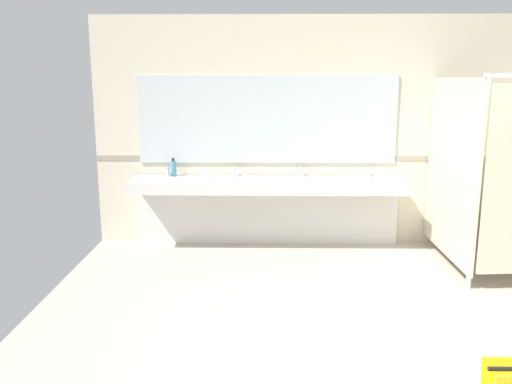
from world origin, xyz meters
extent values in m
cube|color=#B2A899|center=(0.00, 0.00, -0.05)|extent=(6.56, 6.77, 0.10)
cube|color=beige|center=(0.00, 3.14, 1.36)|extent=(6.56, 0.12, 2.71)
cube|color=#9E937F|center=(0.00, 3.08, 1.05)|extent=(6.56, 0.01, 0.06)
cube|color=silver|center=(-1.21, 2.80, 0.78)|extent=(3.17, 0.54, 0.14)
cube|color=silver|center=(-1.21, 3.02, 0.35)|extent=(3.17, 0.08, 0.71)
cube|color=beige|center=(-2.40, 2.77, 0.80)|extent=(0.42, 0.30, 0.11)
cylinder|color=silver|center=(-2.40, 2.97, 0.90)|extent=(0.04, 0.04, 0.11)
cylinder|color=silver|center=(-2.40, 2.92, 0.95)|extent=(0.03, 0.11, 0.03)
sphere|color=silver|center=(-2.33, 2.98, 0.88)|extent=(0.04, 0.04, 0.04)
cube|color=beige|center=(-1.61, 2.77, 0.80)|extent=(0.42, 0.30, 0.11)
cylinder|color=silver|center=(-1.61, 2.97, 0.90)|extent=(0.04, 0.04, 0.11)
cylinder|color=silver|center=(-1.61, 2.92, 0.95)|extent=(0.03, 0.11, 0.03)
sphere|color=silver|center=(-1.54, 2.98, 0.88)|extent=(0.04, 0.04, 0.04)
cube|color=beige|center=(-0.82, 2.77, 0.80)|extent=(0.42, 0.30, 0.11)
cylinder|color=silver|center=(-0.82, 2.97, 0.90)|extent=(0.04, 0.04, 0.11)
cylinder|color=silver|center=(-0.82, 2.92, 0.95)|extent=(0.03, 0.11, 0.03)
sphere|color=silver|center=(-0.75, 2.98, 0.88)|extent=(0.04, 0.04, 0.04)
cube|color=beige|center=(-0.02, 2.77, 0.80)|extent=(0.42, 0.30, 0.11)
cylinder|color=silver|center=(-0.02, 2.97, 0.90)|extent=(0.04, 0.04, 0.11)
cylinder|color=silver|center=(-0.02, 2.92, 0.95)|extent=(0.03, 0.11, 0.03)
sphere|color=silver|center=(0.05, 2.98, 0.88)|extent=(0.04, 0.04, 0.04)
cube|color=silver|center=(-1.21, 3.07, 1.51)|extent=(3.07, 0.02, 1.03)
cube|color=beige|center=(0.74, 2.30, 1.06)|extent=(0.03, 1.53, 1.88)
cylinder|color=silver|center=(0.74, 1.60, 0.06)|extent=(0.05, 0.05, 0.12)
cylinder|color=teal|center=(-2.33, 2.96, 0.94)|extent=(0.07, 0.07, 0.18)
cylinder|color=black|center=(-2.33, 2.96, 1.05)|extent=(0.03, 0.03, 0.04)
cylinder|color=white|center=(-1.90, 2.73, 0.90)|extent=(0.07, 0.07, 0.10)
camera|label=1|loc=(-1.25, -3.32, 2.00)|focal=37.52mm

